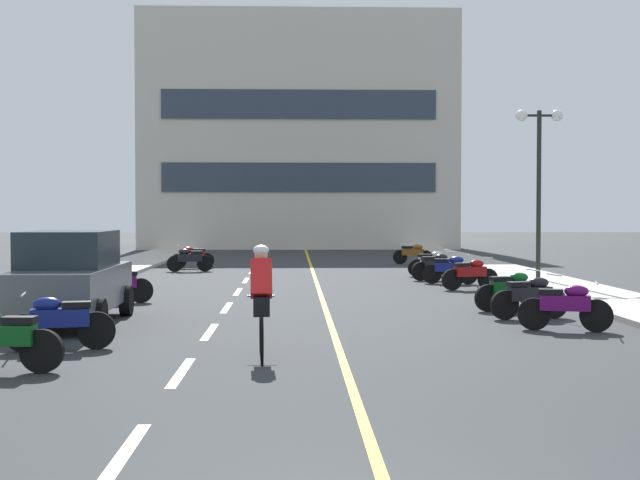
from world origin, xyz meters
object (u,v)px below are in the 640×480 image
motorcycle_3 (566,306)px  cyclist_rider (261,299)px  motorcycle_13 (413,253)px  motorcycle_2 (59,321)px  motorcycle_11 (190,259)px  motorcycle_5 (511,290)px  motorcycle_4 (530,296)px  motorcycle_6 (117,284)px  motorcycle_8 (450,269)px  motorcycle_10 (432,263)px  motorcycle_9 (436,266)px  street_lamp_mid (539,156)px  parked_car_near (69,278)px  motorcycle_1 (1,338)px  motorcycle_12 (192,256)px  motorcycle_7 (471,273)px

motorcycle_3 → cyclist_rider: (-5.47, -2.75, 0.41)m
motorcycle_13 → motorcycle_2: bearing=-111.2°
motorcycle_3 → motorcycle_11: (-8.82, 16.29, 0.00)m
motorcycle_5 → motorcycle_3: bearing=-86.9°
motorcycle_4 → cyclist_rider: size_ratio=0.95×
motorcycle_2 → motorcycle_5: 9.98m
motorcycle_2 → motorcycle_3: (8.68, 1.96, 0.00)m
motorcycle_6 → motorcycle_8: size_ratio=1.01×
motorcycle_10 → motorcycle_13: same height
motorcycle_6 → motorcycle_9: bearing=38.0°
street_lamp_mid → motorcycle_2: (-11.26, -12.73, -3.46)m
street_lamp_mid → motorcycle_5: bearing=-110.2°
parked_car_near → motorcycle_13: size_ratio=2.57×
motorcycle_4 → motorcycle_9: bearing=91.3°
motorcycle_1 → motorcycle_5: 11.30m
motorcycle_3 → street_lamp_mid: bearing=76.5°
street_lamp_mid → motorcycle_11: 13.14m
motorcycle_3 → motorcycle_10: bearing=91.0°
motorcycle_5 → motorcycle_12: same height
motorcycle_7 → motorcycle_12: 13.21m
motorcycle_2 → motorcycle_10: same height
motorcycle_1 → motorcycle_2: 1.91m
motorcycle_5 → motorcycle_13: same height
motorcycle_10 → motorcycle_13: bearing=87.4°
motorcycle_3 → cyclist_rider: size_ratio=0.94×
motorcycle_6 → motorcycle_13: bearing=59.0°
parked_car_near → motorcycle_12: size_ratio=2.57×
motorcycle_3 → motorcycle_8: same height
motorcycle_7 → motorcycle_5: bearing=-91.9°
motorcycle_12 → motorcycle_10: bearing=-27.5°
motorcycle_1 → motorcycle_7: size_ratio=1.02×
motorcycle_3 → cyclist_rider: 6.14m
motorcycle_7 → motorcycle_8: (-0.20, 2.02, 0.00)m
motorcycle_3 → motorcycle_7: same height
motorcycle_11 → motorcycle_6: bearing=-92.0°
parked_car_near → motorcycle_12: 16.98m
motorcycle_6 → motorcycle_13: (9.29, 15.48, 0.00)m
parked_car_near → motorcycle_9: (8.96, 10.75, -0.44)m
motorcycle_5 → motorcycle_7: same height
motorcycle_1 → motorcycle_10: 19.56m
street_lamp_mid → motorcycle_8: (-2.78, -0.27, -3.46)m
street_lamp_mid → motorcycle_13: street_lamp_mid is taller
motorcycle_6 → motorcycle_7: 9.83m
motorcycle_13 → street_lamp_mid: bearing=-75.6°
motorcycle_6 → cyclist_rider: (3.75, -7.83, 0.41)m
motorcycle_5 → motorcycle_6: bearing=168.6°
motorcycle_8 → motorcycle_13: same height
street_lamp_mid → motorcycle_2: size_ratio=3.11×
motorcycle_2 → motorcycle_11: bearing=90.5°
motorcycle_2 → motorcycle_4: size_ratio=1.00×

